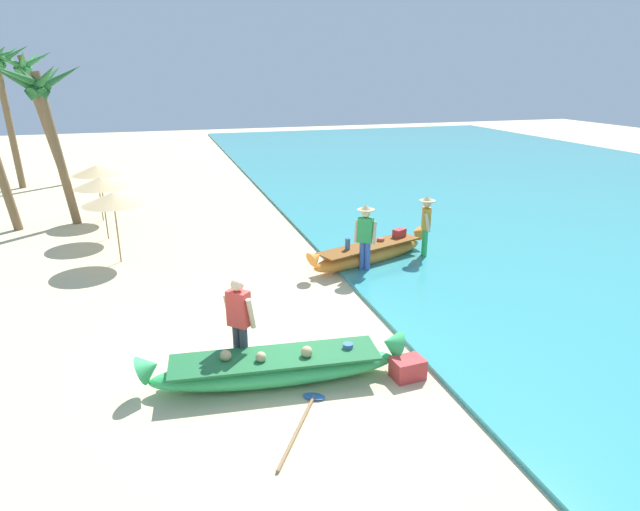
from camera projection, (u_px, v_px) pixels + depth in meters
The scene contains 14 objects.
ground_plane at pixel (281, 352), 9.87m from camera, with size 80.00×80.00×0.00m, color beige.
sea at pixel (591, 201), 21.02m from camera, with size 24.00×56.00×0.10m, color teal.
boat_green_foreground at pixel (276, 368), 8.83m from camera, with size 4.41×1.19×0.78m.
boat_orange_midground at pixel (370, 253), 14.24m from camera, with size 3.86×1.89×0.83m.
person_vendor_hatted at pixel (365, 234), 13.37m from camera, with size 0.56×0.50×1.79m.
person_tourist_customer at pixel (239, 320), 8.94m from camera, with size 0.53×0.53×1.71m.
person_vendor_assistant at pixel (426, 223), 14.40m from camera, with size 0.44×0.58×1.76m.
parasol_row_0 at pixel (113, 198), 13.93m from camera, with size 1.60×1.60×1.91m.
parasol_row_1 at pixel (101, 182), 15.92m from camera, with size 1.60×1.60×1.91m.
parasol_row_2 at pixel (97, 170), 17.92m from camera, with size 1.60×1.60×1.91m.
palm_tree_tall_inland at pixel (28, 80), 22.63m from camera, with size 2.50×2.49×5.84m.
palm_tree_mid_cluster at pixel (41, 96), 16.63m from camera, with size 2.73×2.52×5.21m.
cooler_box at pixel (408, 368), 8.98m from camera, with size 0.53×0.39×0.35m, color #C63838.
paddle at pixel (303, 418), 7.93m from camera, with size 1.15×1.67×0.05m.
Camera 1 is at (-1.87, -8.57, 4.90)m, focal length 30.15 mm.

